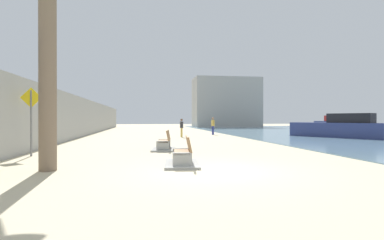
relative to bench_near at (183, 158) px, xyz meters
name	(u,v)px	position (x,y,z in m)	size (l,w,h in m)	color
ground_plane	(167,136)	(0.69, 16.77, -0.23)	(120.00, 120.00, 0.00)	beige
seawall	(77,117)	(-6.81, 16.77, 1.43)	(0.80, 64.00, 3.33)	#9E9E99
bench_near	(183,158)	(0.00, 0.00, 0.00)	(1.30, 2.20, 0.98)	#9E9E99
bench_far	(164,145)	(-0.28, 5.00, 0.00)	(1.35, 2.22, 0.98)	#9E9E99
person_walking	(213,125)	(5.27, 18.54, 0.75)	(0.28, 0.50, 1.68)	navy
person_standing	(182,127)	(1.83, 15.19, 0.66)	(0.25, 0.52, 1.55)	gold
boat_distant	(330,123)	(28.26, 34.86, 0.56)	(2.17, 5.60, 2.02)	navy
boat_nearest	(338,128)	(14.27, 12.42, 0.55)	(5.19, 7.35, 1.93)	navy
pedestrian_sign	(31,113)	(-5.88, 3.38, 1.53)	(0.85, 0.08, 2.84)	slate
harbor_building	(226,103)	(13.80, 44.77, 4.28)	(12.00, 6.00, 9.03)	#9E9E99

